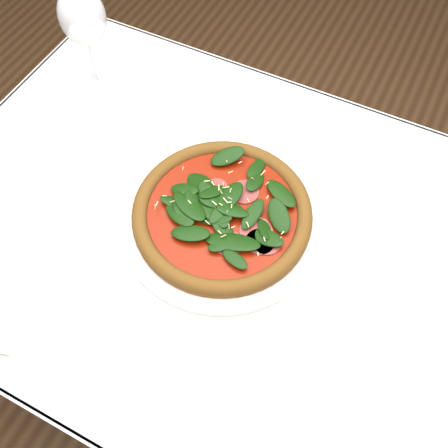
% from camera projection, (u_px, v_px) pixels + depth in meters
% --- Properties ---
extents(ground, '(6.00, 6.00, 0.00)m').
position_uv_depth(ground, '(236.00, 360.00, 1.52)').
color(ground, brown).
rests_on(ground, ground).
extents(dining_table, '(1.21, 0.81, 0.75)m').
position_uv_depth(dining_table, '(242.00, 264.00, 0.97)').
color(dining_table, white).
rests_on(dining_table, ground).
extents(plate, '(0.37, 0.37, 0.02)m').
position_uv_depth(plate, '(222.00, 218.00, 0.89)').
color(plate, white).
rests_on(plate, dining_table).
extents(pizza, '(0.40, 0.40, 0.04)m').
position_uv_depth(pizza, '(222.00, 211.00, 0.88)').
color(pizza, brown).
rests_on(pizza, plate).
extents(wine_glass, '(0.09, 0.09, 0.22)m').
position_uv_depth(wine_glass, '(83.00, 18.00, 0.95)').
color(wine_glass, white).
rests_on(wine_glass, dining_table).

